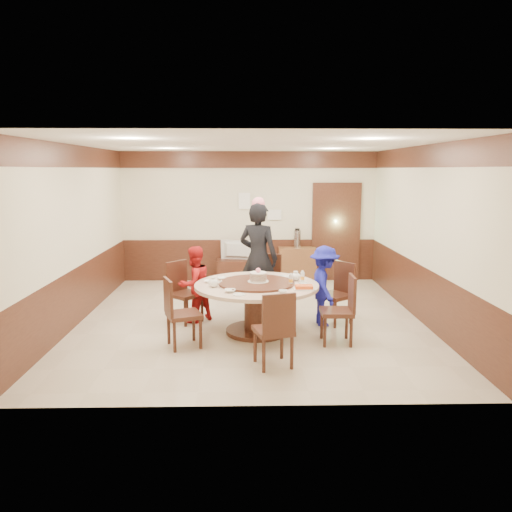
{
  "coord_description": "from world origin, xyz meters",
  "views": [
    {
      "loc": [
        -0.08,
        -7.83,
        2.42
      ],
      "look_at": [
        0.08,
        -0.24,
        1.1
      ],
      "focal_mm": 35.0,
      "sensor_mm": 36.0,
      "label": 1
    }
  ],
  "objects_px": {
    "television": "(237,250)",
    "thermos": "(297,239)",
    "person_blue": "(324,286)",
    "side_cabinet": "(297,265)",
    "person_red": "(194,284)",
    "person_standing": "(258,258)",
    "birthday_cake": "(258,277)",
    "tv_stand": "(237,271)",
    "shrimp_platter": "(304,288)",
    "banquet_table": "(257,298)"
  },
  "relations": [
    {
      "from": "person_red",
      "to": "birthday_cake",
      "type": "height_order",
      "value": "person_red"
    },
    {
      "from": "person_blue",
      "to": "birthday_cake",
      "type": "height_order",
      "value": "person_blue"
    },
    {
      "from": "birthday_cake",
      "to": "television",
      "type": "relative_size",
      "value": 0.43
    },
    {
      "from": "person_blue",
      "to": "tv_stand",
      "type": "bearing_deg",
      "value": 21.66
    },
    {
      "from": "person_blue",
      "to": "thermos",
      "type": "relative_size",
      "value": 3.3
    },
    {
      "from": "tv_stand",
      "to": "thermos",
      "type": "bearing_deg",
      "value": 1.32
    },
    {
      "from": "person_red",
      "to": "person_blue",
      "type": "height_order",
      "value": "person_blue"
    },
    {
      "from": "person_blue",
      "to": "shrimp_platter",
      "type": "bearing_deg",
      "value": 147.83
    },
    {
      "from": "person_red",
      "to": "television",
      "type": "bearing_deg",
      "value": -146.73
    },
    {
      "from": "person_blue",
      "to": "television",
      "type": "xyz_separation_m",
      "value": [
        -1.42,
        3.02,
        0.08
      ]
    },
    {
      "from": "banquet_table",
      "to": "side_cabinet",
      "type": "bearing_deg",
      "value": 74.29
    },
    {
      "from": "person_standing",
      "to": "thermos",
      "type": "distance_m",
      "value": 2.46
    },
    {
      "from": "person_blue",
      "to": "thermos",
      "type": "distance_m",
      "value": 3.07
    },
    {
      "from": "person_standing",
      "to": "shrimp_platter",
      "type": "relative_size",
      "value": 6.26
    },
    {
      "from": "person_standing",
      "to": "thermos",
      "type": "relative_size",
      "value": 4.94
    },
    {
      "from": "person_red",
      "to": "television",
      "type": "height_order",
      "value": "person_red"
    },
    {
      "from": "birthday_cake",
      "to": "side_cabinet",
      "type": "distance_m",
      "value": 3.56
    },
    {
      "from": "shrimp_platter",
      "to": "television",
      "type": "height_order",
      "value": "television"
    },
    {
      "from": "birthday_cake",
      "to": "thermos",
      "type": "xyz_separation_m",
      "value": [
        0.93,
        3.4,
        0.09
      ]
    },
    {
      "from": "person_red",
      "to": "television",
      "type": "distance_m",
      "value": 2.87
    },
    {
      "from": "person_red",
      "to": "shrimp_platter",
      "type": "relative_size",
      "value": 4.08
    },
    {
      "from": "shrimp_platter",
      "to": "television",
      "type": "xyz_separation_m",
      "value": [
        -1.01,
        3.76,
        -0.07
      ]
    },
    {
      "from": "banquet_table",
      "to": "side_cabinet",
      "type": "height_order",
      "value": "banquet_table"
    },
    {
      "from": "thermos",
      "to": "tv_stand",
      "type": "bearing_deg",
      "value": -178.68
    },
    {
      "from": "tv_stand",
      "to": "side_cabinet",
      "type": "relative_size",
      "value": 1.06
    },
    {
      "from": "birthday_cake",
      "to": "side_cabinet",
      "type": "height_order",
      "value": "birthday_cake"
    },
    {
      "from": "person_red",
      "to": "tv_stand",
      "type": "distance_m",
      "value": 2.89
    },
    {
      "from": "person_blue",
      "to": "shrimp_platter",
      "type": "height_order",
      "value": "person_blue"
    },
    {
      "from": "birthday_cake",
      "to": "thermos",
      "type": "height_order",
      "value": "thermos"
    },
    {
      "from": "television",
      "to": "thermos",
      "type": "height_order",
      "value": "thermos"
    },
    {
      "from": "thermos",
      "to": "television",
      "type": "bearing_deg",
      "value": -178.68
    },
    {
      "from": "banquet_table",
      "to": "shrimp_platter",
      "type": "bearing_deg",
      "value": -29.33
    },
    {
      "from": "person_standing",
      "to": "birthday_cake",
      "type": "bearing_deg",
      "value": 113.25
    },
    {
      "from": "person_red",
      "to": "shrimp_platter",
      "type": "xyz_separation_m",
      "value": [
        1.64,
        -0.96,
        0.17
      ]
    },
    {
      "from": "shrimp_platter",
      "to": "tv_stand",
      "type": "bearing_deg",
      "value": 105.02
    },
    {
      "from": "banquet_table",
      "to": "shrimp_platter",
      "type": "xyz_separation_m",
      "value": [
        0.66,
        -0.37,
        0.24
      ]
    },
    {
      "from": "person_blue",
      "to": "tv_stand",
      "type": "height_order",
      "value": "person_blue"
    },
    {
      "from": "thermos",
      "to": "person_standing",
      "type": "bearing_deg",
      "value": -111.41
    },
    {
      "from": "person_red",
      "to": "thermos",
      "type": "xyz_separation_m",
      "value": [
        1.93,
        2.83,
        0.33
      ]
    },
    {
      "from": "banquet_table",
      "to": "person_blue",
      "type": "xyz_separation_m",
      "value": [
        1.07,
        0.37,
        0.09
      ]
    },
    {
      "from": "person_blue",
      "to": "banquet_table",
      "type": "bearing_deg",
      "value": 105.79
    },
    {
      "from": "person_blue",
      "to": "side_cabinet",
      "type": "relative_size",
      "value": 1.57
    },
    {
      "from": "person_red",
      "to": "thermos",
      "type": "height_order",
      "value": "person_red"
    },
    {
      "from": "birthday_cake",
      "to": "television",
      "type": "height_order",
      "value": "birthday_cake"
    },
    {
      "from": "person_standing",
      "to": "side_cabinet",
      "type": "xyz_separation_m",
      "value": [
        0.91,
        2.29,
        -0.56
      ]
    },
    {
      "from": "television",
      "to": "thermos",
      "type": "xyz_separation_m",
      "value": [
        1.3,
        0.03,
        0.23
      ]
    },
    {
      "from": "birthday_cake",
      "to": "tv_stand",
      "type": "distance_m",
      "value": 3.45
    },
    {
      "from": "shrimp_platter",
      "to": "person_standing",
      "type": "bearing_deg",
      "value": 111.91
    },
    {
      "from": "television",
      "to": "side_cabinet",
      "type": "bearing_deg",
      "value": -167.26
    },
    {
      "from": "banquet_table",
      "to": "person_blue",
      "type": "bearing_deg",
      "value": 19.26
    }
  ]
}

